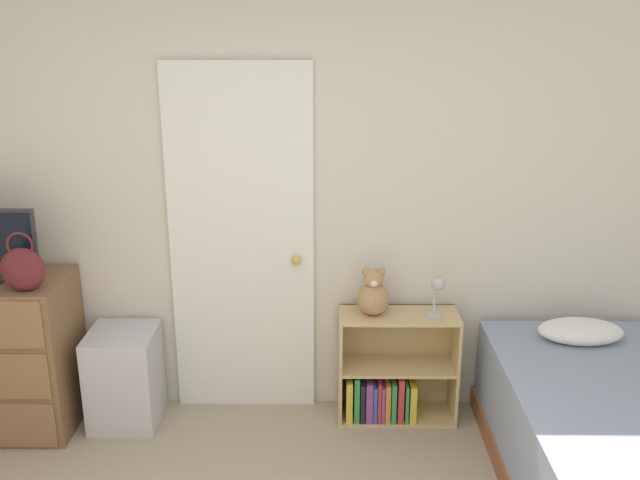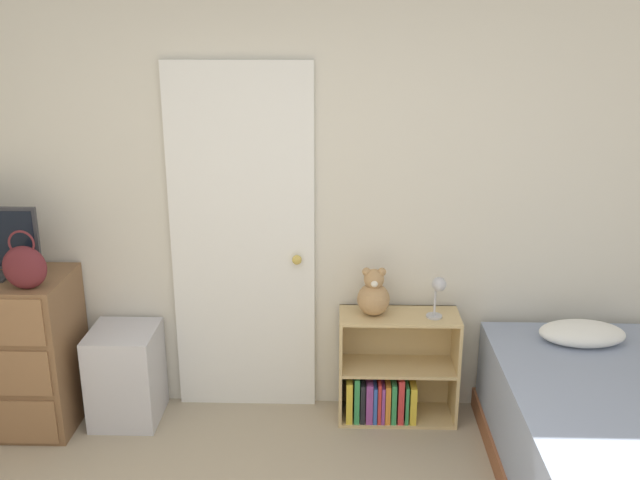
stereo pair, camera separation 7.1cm
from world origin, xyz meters
name	(u,v)px [view 2 (the right image)]	position (x,y,z in m)	size (l,w,h in m)	color
wall_back	(283,200)	(0.00, 2.25, 1.27)	(10.00, 0.06, 2.55)	beige
door_closed	(243,244)	(-0.23, 2.20, 1.03)	(0.82, 0.09, 2.06)	white
dresser	(2,351)	(-1.60, 1.95, 0.45)	(0.82, 0.52, 0.91)	brown
handbag	(25,267)	(-1.32, 1.78, 1.03)	(0.24, 0.11, 0.32)	#591E23
storage_bin	(126,375)	(-0.92, 2.01, 0.28)	(0.38, 0.39, 0.56)	silver
bookshelf	(390,379)	(0.62, 2.06, 0.24)	(0.68, 0.28, 0.66)	tan
teddy_bear	(374,295)	(0.52, 2.06, 0.78)	(0.19, 0.19, 0.28)	tan
desk_lamp	(438,290)	(0.87, 2.03, 0.83)	(0.10, 0.10, 0.24)	#B2B2B7
bed	(623,463)	(1.66, 1.22, 0.29)	(1.04, 1.99, 0.68)	brown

